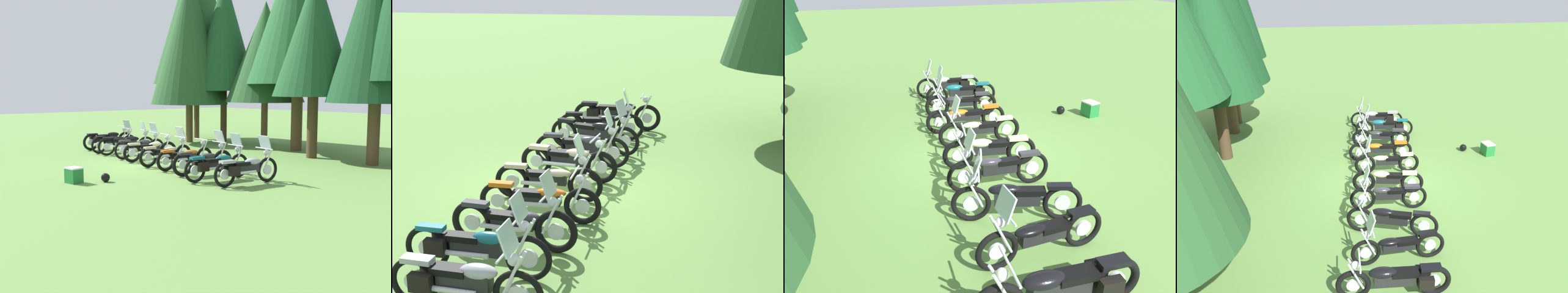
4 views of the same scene
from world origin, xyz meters
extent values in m
plane|color=#608C42|center=(0.00, 0.00, 0.00)|extent=(80.00, 80.00, 0.00)
torus|color=black|center=(-5.01, -0.16, 0.37)|extent=(0.17, 0.75, 0.74)
cylinder|color=silver|center=(-5.01, -0.16, 0.37)|extent=(0.07, 0.28, 0.28)
cube|color=black|center=(-4.96, 0.69, 0.49)|extent=(0.29, 0.85, 0.27)
ellipsoid|color=black|center=(-4.94, 0.92, 0.66)|extent=(0.33, 0.62, 0.21)
cube|color=black|center=(-4.97, 0.46, 0.63)|extent=(0.30, 0.58, 0.10)
cube|color=black|center=(-5.01, -0.08, 0.71)|extent=(0.24, 0.45, 0.08)
cylinder|color=silver|center=(-4.99, 1.48, 0.67)|extent=(0.07, 0.34, 0.65)
cylinder|color=silver|center=(-4.82, 1.47, 0.67)|extent=(0.07, 0.34, 0.65)
cylinder|color=silver|center=(-4.91, 1.40, 1.01)|extent=(0.76, 0.09, 0.04)
sphere|color=silver|center=(-4.90, 1.49, 0.89)|extent=(0.18, 0.18, 0.17)
cylinder|color=silver|center=(-4.83, 0.49, 0.39)|extent=(0.14, 0.84, 0.08)
cube|color=black|center=(-5.18, 0.05, 0.47)|extent=(0.16, 0.33, 0.26)
cube|color=black|center=(-4.82, 0.03, 0.47)|extent=(0.16, 0.33, 0.26)
torus|color=black|center=(-3.89, 1.14, 0.35)|extent=(0.12, 0.71, 0.71)
cylinder|color=silver|center=(-3.89, 1.14, 0.35)|extent=(0.06, 0.28, 0.28)
torus|color=black|center=(-3.82, -0.42, 0.35)|extent=(0.12, 0.71, 0.71)
cylinder|color=silver|center=(-3.82, -0.42, 0.35)|extent=(0.06, 0.28, 0.28)
cube|color=black|center=(-3.85, 0.36, 0.45)|extent=(0.23, 0.78, 0.21)
ellipsoid|color=black|center=(-3.86, 0.57, 0.58)|extent=(0.27, 0.56, 0.16)
cube|color=black|center=(-3.84, 0.14, 0.55)|extent=(0.25, 0.52, 0.10)
cube|color=black|center=(-3.82, -0.34, 0.69)|extent=(0.20, 0.45, 0.08)
cylinder|color=silver|center=(-3.96, 1.07, 0.65)|extent=(0.06, 0.34, 0.65)
cylinder|color=silver|center=(-3.81, 1.08, 0.65)|extent=(0.06, 0.34, 0.65)
cylinder|color=silver|center=(-3.88, 1.00, 0.99)|extent=(0.63, 0.06, 0.04)
sphere|color=silver|center=(-3.88, 1.09, 0.87)|extent=(0.18, 0.18, 0.17)
cylinder|color=silver|center=(-3.72, 0.19, 0.37)|extent=(0.11, 0.77, 0.08)
cube|color=silver|center=(-3.88, 1.02, 1.17)|extent=(0.45, 0.17, 0.39)
torus|color=black|center=(-2.53, 1.10, 0.37)|extent=(0.32, 0.72, 0.73)
cylinder|color=silver|center=(-2.53, 1.10, 0.37)|extent=(0.14, 0.29, 0.29)
torus|color=black|center=(-3.05, -0.48, 0.37)|extent=(0.32, 0.72, 0.73)
cylinder|color=silver|center=(-3.05, -0.48, 0.37)|extent=(0.14, 0.29, 0.29)
cube|color=black|center=(-2.79, 0.31, 0.48)|extent=(0.44, 0.84, 0.27)
ellipsoid|color=black|center=(-2.72, 0.53, 0.65)|extent=(0.41, 0.63, 0.21)
cube|color=black|center=(-2.86, 0.09, 0.62)|extent=(0.38, 0.59, 0.10)
cube|color=black|center=(-3.03, -0.41, 0.71)|extent=(0.30, 0.47, 0.08)
cylinder|color=silver|center=(-2.61, 1.07, 0.66)|extent=(0.15, 0.33, 0.65)
cylinder|color=silver|center=(-2.48, 1.02, 0.66)|extent=(0.15, 0.33, 0.65)
cylinder|color=silver|center=(-2.57, 0.97, 1.00)|extent=(0.61, 0.23, 0.04)
sphere|color=silver|center=(-2.54, 1.05, 0.88)|extent=(0.21, 0.21, 0.17)
cylinder|color=silver|center=(-2.74, 0.10, 0.39)|extent=(0.34, 0.81, 0.08)
cube|color=silver|center=(-2.56, 0.99, 1.18)|extent=(0.47, 0.28, 0.39)
torus|color=black|center=(-1.52, 0.91, 0.37)|extent=(0.15, 0.74, 0.73)
cylinder|color=silver|center=(-1.52, 0.91, 0.37)|extent=(0.07, 0.29, 0.29)
torus|color=black|center=(-1.63, -0.58, 0.37)|extent=(0.15, 0.74, 0.73)
cylinder|color=silver|center=(-1.63, -0.58, 0.37)|extent=(0.07, 0.29, 0.29)
cube|color=black|center=(-1.57, 0.17, 0.48)|extent=(0.24, 0.75, 0.24)
ellipsoid|color=#2D2D33|center=(-1.56, 0.37, 0.63)|extent=(0.27, 0.54, 0.19)
cube|color=black|center=(-1.59, -0.04, 0.60)|extent=(0.25, 0.51, 0.10)
cube|color=#2D2D33|center=(-1.62, -0.50, 0.72)|extent=(0.20, 0.45, 0.08)
cylinder|color=silver|center=(-1.59, 0.85, 0.66)|extent=(0.07, 0.34, 0.65)
cylinder|color=silver|center=(-1.46, 0.84, 0.66)|extent=(0.07, 0.34, 0.65)
cylinder|color=silver|center=(-1.53, 0.77, 1.00)|extent=(0.61, 0.08, 0.04)
sphere|color=silver|center=(-1.52, 0.86, 0.88)|extent=(0.18, 0.18, 0.17)
cylinder|color=silver|center=(-1.47, -0.01, 0.39)|extent=(0.13, 0.74, 0.08)
cube|color=silver|center=(-1.53, 0.79, 1.18)|extent=(0.45, 0.18, 0.39)
torus|color=black|center=(-0.49, 0.74, 0.36)|extent=(0.24, 0.72, 0.71)
cylinder|color=silver|center=(-0.49, 0.74, 0.36)|extent=(0.10, 0.27, 0.27)
torus|color=black|center=(-0.75, -0.72, 0.36)|extent=(0.24, 0.72, 0.71)
cylinder|color=silver|center=(-0.75, -0.72, 0.36)|extent=(0.10, 0.27, 0.27)
cube|color=black|center=(-0.62, 0.01, 0.47)|extent=(0.33, 0.76, 0.25)
ellipsoid|color=beige|center=(-0.58, 0.21, 0.62)|extent=(0.34, 0.56, 0.19)
cube|color=black|center=(-0.65, -0.19, 0.59)|extent=(0.32, 0.52, 0.10)
cube|color=beige|center=(-0.73, -0.65, 0.68)|extent=(0.26, 0.47, 0.08)
cylinder|color=silver|center=(-0.57, 0.69, 0.65)|extent=(0.10, 0.34, 0.65)
cylinder|color=silver|center=(-0.42, 0.67, 0.65)|extent=(0.10, 0.34, 0.65)
cylinder|color=silver|center=(-0.51, 0.60, 0.99)|extent=(0.72, 0.16, 0.04)
sphere|color=silver|center=(-0.50, 0.69, 0.87)|extent=(0.20, 0.20, 0.17)
cylinder|color=silver|center=(-0.52, -0.18, 0.38)|extent=(0.21, 0.74, 0.08)
torus|color=black|center=(0.69, 0.55, 0.35)|extent=(0.15, 0.71, 0.71)
cylinder|color=silver|center=(0.69, 0.55, 0.35)|extent=(0.06, 0.27, 0.27)
torus|color=black|center=(0.60, -0.94, 0.35)|extent=(0.15, 0.71, 0.71)
cylinder|color=silver|center=(0.60, -0.94, 0.35)|extent=(0.06, 0.27, 0.27)
cube|color=black|center=(0.64, -0.20, 0.45)|extent=(0.21, 0.74, 0.21)
ellipsoid|color=beige|center=(0.66, 0.01, 0.58)|extent=(0.24, 0.53, 0.16)
cube|color=black|center=(0.63, -0.40, 0.55)|extent=(0.23, 0.50, 0.10)
cube|color=beige|center=(0.61, -0.86, 0.68)|extent=(0.18, 0.45, 0.08)
cylinder|color=silver|center=(0.62, 0.49, 0.65)|extent=(0.06, 0.34, 0.65)
cylinder|color=silver|center=(0.75, 0.48, 0.65)|extent=(0.06, 0.34, 0.65)
cylinder|color=silver|center=(0.68, 0.41, 0.99)|extent=(0.69, 0.07, 0.04)
sphere|color=silver|center=(0.68, 0.50, 0.87)|extent=(0.18, 0.18, 0.17)
cylinder|color=silver|center=(0.74, -0.37, 0.37)|extent=(0.12, 0.74, 0.08)
cube|color=silver|center=(0.68, 0.43, 1.17)|extent=(0.45, 0.18, 0.39)
torus|color=black|center=(1.75, 0.64, 0.35)|extent=(0.15, 0.70, 0.70)
cylinder|color=silver|center=(1.75, 0.64, 0.35)|extent=(0.07, 0.27, 0.26)
torus|color=black|center=(1.66, -0.96, 0.35)|extent=(0.15, 0.70, 0.70)
cylinder|color=silver|center=(1.66, -0.96, 0.35)|extent=(0.07, 0.27, 0.26)
cube|color=black|center=(1.71, -0.16, 0.44)|extent=(0.24, 0.80, 0.21)
ellipsoid|color=#D16014|center=(1.72, 0.06, 0.57)|extent=(0.28, 0.58, 0.16)
cube|color=black|center=(1.69, -0.38, 0.54)|extent=(0.26, 0.54, 0.10)
cube|color=#D16014|center=(1.66, -0.88, 0.67)|extent=(0.21, 0.45, 0.08)
cylinder|color=silver|center=(1.68, 0.58, 0.65)|extent=(0.06, 0.34, 0.65)
cylinder|color=silver|center=(1.82, 0.57, 0.65)|extent=(0.06, 0.34, 0.65)
cylinder|color=silver|center=(1.75, 0.50, 0.98)|extent=(0.74, 0.08, 0.04)
sphere|color=silver|center=(1.75, 0.59, 0.86)|extent=(0.18, 0.18, 0.17)
cylinder|color=silver|center=(1.82, -0.34, 0.37)|extent=(0.13, 0.79, 0.08)
torus|color=black|center=(2.97, 0.37, 0.37)|extent=(0.23, 0.75, 0.74)
cylinder|color=silver|center=(2.97, 0.37, 0.37)|extent=(0.09, 0.28, 0.28)
torus|color=black|center=(2.76, -1.11, 0.37)|extent=(0.23, 0.75, 0.74)
cylinder|color=silver|center=(2.76, -1.11, 0.37)|extent=(0.09, 0.28, 0.28)
cube|color=black|center=(2.86, -0.37, 0.46)|extent=(0.31, 0.76, 0.20)
ellipsoid|color=#2D2D33|center=(2.89, -0.17, 0.59)|extent=(0.33, 0.56, 0.16)
cube|color=black|center=(2.83, -0.58, 0.56)|extent=(0.31, 0.52, 0.10)
cube|color=#2D2D33|center=(2.77, -1.03, 0.71)|extent=(0.25, 0.46, 0.08)
cylinder|color=silver|center=(2.89, 0.32, 0.67)|extent=(0.09, 0.34, 0.65)
cylinder|color=silver|center=(3.04, 0.30, 0.67)|extent=(0.09, 0.34, 0.65)
cylinder|color=silver|center=(2.95, 0.23, 1.01)|extent=(0.73, 0.14, 0.04)
sphere|color=silver|center=(2.97, 0.32, 0.89)|extent=(0.19, 0.19, 0.17)
cylinder|color=silver|center=(2.97, -0.55, 0.39)|extent=(0.19, 0.74, 0.08)
cube|color=silver|center=(2.96, 0.25, 1.19)|extent=(0.46, 0.21, 0.39)
torus|color=black|center=(3.98, 0.12, 0.37)|extent=(0.16, 0.74, 0.74)
cylinder|color=silver|center=(3.98, 0.12, 0.37)|extent=(0.08, 0.29, 0.29)
torus|color=black|center=(3.82, -1.50, 0.37)|extent=(0.16, 0.74, 0.74)
cylinder|color=silver|center=(3.82, -1.50, 0.37)|extent=(0.08, 0.29, 0.29)
cube|color=black|center=(3.90, -0.69, 0.48)|extent=(0.27, 0.82, 0.26)
ellipsoid|color=#14606B|center=(3.92, -0.46, 0.64)|extent=(0.29, 0.59, 0.20)
cube|color=black|center=(3.88, -0.91, 0.61)|extent=(0.27, 0.56, 0.10)
cube|color=#14606B|center=(3.83, -1.42, 0.72)|extent=(0.22, 0.45, 0.08)
cylinder|color=silver|center=(3.90, 0.07, 0.67)|extent=(0.08, 0.34, 0.65)
cylinder|color=silver|center=(4.04, 0.06, 0.67)|extent=(0.08, 0.34, 0.65)
cylinder|color=silver|center=(3.96, -0.02, 1.00)|extent=(0.72, 0.10, 0.04)
sphere|color=silver|center=(3.97, 0.07, 0.88)|extent=(0.19, 0.19, 0.17)
cylinder|color=silver|center=(4.00, -0.88, 0.39)|extent=(0.16, 0.81, 0.08)
cube|color=silver|center=(3.96, 0.00, 1.18)|extent=(0.45, 0.19, 0.39)
cube|color=black|center=(3.69, -1.28, 0.47)|extent=(0.17, 0.33, 0.26)
cube|color=black|center=(3.99, -1.31, 0.47)|extent=(0.17, 0.33, 0.26)
torus|color=black|center=(5.06, 0.22, 0.36)|extent=(0.18, 0.73, 0.73)
cylinder|color=silver|center=(5.06, 0.22, 0.36)|extent=(0.08, 0.29, 0.29)
torus|color=black|center=(4.87, -1.30, 0.36)|extent=(0.18, 0.73, 0.73)
cylinder|color=silver|center=(4.87, -1.30, 0.36)|extent=(0.08, 0.29, 0.29)
cube|color=black|center=(4.96, -0.54, 0.48)|extent=(0.32, 0.78, 0.27)
ellipsoid|color=#9EA0A8|center=(4.99, -0.33, 0.65)|extent=(0.34, 0.57, 0.21)
cube|color=black|center=(4.94, -0.75, 0.62)|extent=(0.32, 0.54, 0.10)
cube|color=#9EA0A8|center=(4.88, -1.22, 0.71)|extent=(0.26, 0.46, 0.08)
cylinder|color=silver|center=(4.97, 0.18, 0.66)|extent=(0.08, 0.34, 0.65)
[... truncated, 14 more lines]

